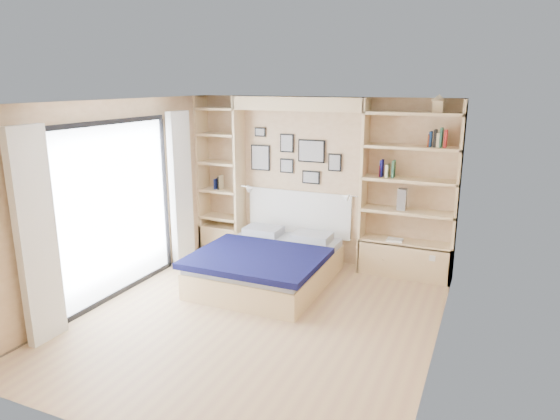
% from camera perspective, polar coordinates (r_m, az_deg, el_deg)
% --- Properties ---
extents(ground, '(4.50, 4.50, 0.00)m').
position_cam_1_polar(ground, '(6.01, -2.71, -12.35)').
color(ground, tan).
rests_on(ground, ground).
extents(room_shell, '(4.50, 4.50, 4.50)m').
position_cam_1_polar(room_shell, '(7.10, -0.20, 1.17)').
color(room_shell, '#D4B187').
rests_on(room_shell, ground).
extents(bed, '(1.68, 2.20, 1.07)m').
position_cam_1_polar(bed, '(6.94, -1.33, -6.12)').
color(bed, beige).
rests_on(bed, ground).
extents(photo_gallery, '(1.48, 0.02, 0.82)m').
position_cam_1_polar(photo_gallery, '(7.66, 1.46, 6.16)').
color(photo_gallery, black).
rests_on(photo_gallery, ground).
extents(reading_lamps, '(1.92, 0.12, 0.15)m').
position_cam_1_polar(reading_lamps, '(7.49, 1.87, 2.05)').
color(reading_lamps, silver).
rests_on(reading_lamps, ground).
extents(shelf_decor, '(3.52, 0.23, 2.03)m').
position_cam_1_polar(shelf_decor, '(7.07, 12.59, 5.92)').
color(shelf_decor, '#A51E1E').
rests_on(shelf_decor, ground).
extents(deck, '(3.20, 4.00, 0.05)m').
position_cam_1_polar(deck, '(8.14, -26.26, -6.54)').
color(deck, '#726654').
rests_on(deck, ground).
extents(deck_chair, '(0.46, 0.74, 0.72)m').
position_cam_1_polar(deck_chair, '(7.85, -20.30, -4.01)').
color(deck_chair, tan).
rests_on(deck_chair, ground).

